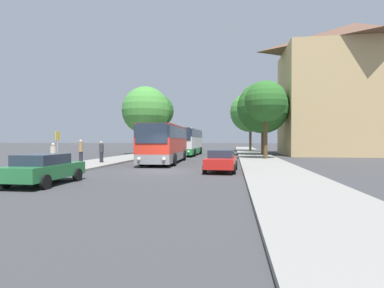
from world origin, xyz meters
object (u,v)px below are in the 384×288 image
object	(u,v)px
parked_car_right_near	(221,160)
tree_left_far	(157,111)
pedestrian_waiting_near	(53,156)
tree_right_near	(263,108)
bus_front	(165,143)
tree_left_near	(146,110)
tree_right_mid	(266,102)
parked_car_left_curb	(44,168)
pedestrian_walking_back	(81,151)
pedestrian_waiting_far	(101,152)
bus_stop_sign	(58,145)
bus_middle	(188,141)
tree_right_far	(250,112)

from	to	relation	value
parked_car_right_near	tree_left_far	distance (m)	27.62
pedestrian_waiting_near	tree_right_near	world-z (taller)	tree_right_near
bus_front	pedestrian_waiting_near	bearing A→B (deg)	-129.49
tree_left_near	tree_right_mid	bearing A→B (deg)	-29.06
parked_car_left_curb	parked_car_right_near	xyz separation A→B (m)	(7.77, 6.70, -0.00)
bus_front	pedestrian_walking_back	distance (m)	7.00
bus_front	parked_car_right_near	xyz separation A→B (m)	(5.18, -6.47, -1.01)
pedestrian_waiting_far	tree_left_far	bearing A→B (deg)	85.14
tree_right_mid	pedestrian_walking_back	bearing A→B (deg)	-153.77
pedestrian_waiting_far	tree_left_near	size ratio (longest dim) A/B	0.20
pedestrian_waiting_near	tree_left_near	xyz separation A→B (m)	(0.06, 20.74, 4.95)
bus_front	bus_stop_sign	distance (m)	8.98
bus_middle	pedestrian_waiting_far	xyz separation A→B (m)	(-5.10, -14.77, -0.79)
tree_left_far	tree_right_near	bearing A→B (deg)	-21.21
bus_front	tree_right_near	world-z (taller)	tree_right_near
parked_car_left_curb	tree_left_near	size ratio (longest dim) A/B	0.45
bus_front	pedestrian_waiting_near	distance (m)	9.51
pedestrian_walking_back	tree_right_mid	size ratio (longest dim) A/B	0.24
bus_stop_sign	pedestrian_walking_back	distance (m)	4.11
parked_car_left_curb	parked_car_right_near	world-z (taller)	parked_car_left_curb
parked_car_right_near	tree_left_far	size ratio (longest dim) A/B	0.51
bus_front	tree_right_mid	world-z (taller)	tree_right_mid
parked_car_right_near	parked_car_left_curb	bearing A→B (deg)	43.33
tree_left_near	pedestrian_walking_back	bearing A→B (deg)	-92.65
bus_stop_sign	tree_left_near	bearing A→B (deg)	89.27
bus_front	parked_car_left_curb	distance (m)	13.46
pedestrian_walking_back	parked_car_left_curb	bearing A→B (deg)	-128.38
parked_car_left_curb	tree_right_far	distance (m)	40.83
bus_stop_sign	pedestrian_waiting_near	xyz separation A→B (m)	(0.20, -0.81, -0.71)
bus_middle	pedestrian_walking_back	xyz separation A→B (m)	(-6.60, -15.38, -0.72)
parked_car_left_curb	pedestrian_waiting_far	distance (m)	11.33
pedestrian_waiting_far	pedestrian_walking_back	xyz separation A→B (m)	(-1.49, -0.61, 0.07)
bus_stop_sign	tree_left_far	distance (m)	25.52
tree_right_near	tree_right_far	bearing A→B (deg)	93.53
bus_middle	tree_right_near	world-z (taller)	tree_right_near
pedestrian_walking_back	tree_right_near	distance (m)	22.61
parked_car_right_near	pedestrian_waiting_near	world-z (taller)	pedestrian_waiting_near
bus_middle	tree_left_far	world-z (taller)	tree_left_far
bus_front	pedestrian_walking_back	xyz separation A→B (m)	(-6.43, -2.70, -0.62)
tree_left_near	tree_right_mid	xyz separation A→B (m)	(14.82, -8.23, -0.12)
bus_front	tree_right_mid	size ratio (longest dim) A/B	1.35
bus_front	tree_right_far	world-z (taller)	tree_right_far
bus_middle	tree_right_near	size ratio (longest dim) A/B	1.14
bus_stop_sign	tree_left_near	distance (m)	20.38
parked_car_left_curb	bus_stop_sign	size ratio (longest dim) A/B	1.63
parked_car_left_curb	pedestrian_waiting_far	size ratio (longest dim) A/B	2.32
pedestrian_waiting_near	tree_right_near	xyz separation A→B (m)	(15.34, 20.03, 5.03)
tree_left_near	tree_right_far	xyz separation A→B (m)	(14.47, 12.38, 0.73)
parked_car_right_near	bus_stop_sign	distance (m)	11.17
bus_front	tree_left_far	bearing A→B (deg)	104.59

